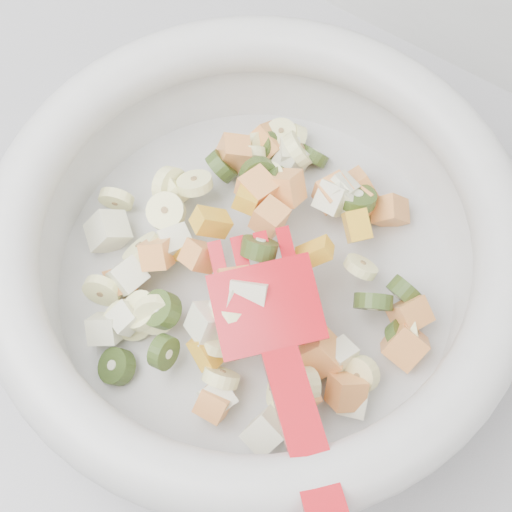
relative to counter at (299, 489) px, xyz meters
The scene contains 2 objects.
counter is the anchor object (origin of this frame).
mixing_bowl 0.51m from the counter, 162.07° to the left, with size 0.39×0.38×0.12m.
Camera 1 is at (0.05, 1.29, 1.41)m, focal length 55.00 mm.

